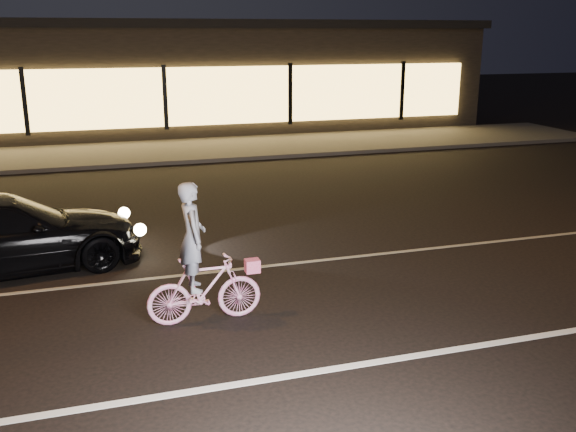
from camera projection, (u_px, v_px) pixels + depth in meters
name	position (u px, v px, depth m)	size (l,w,h in m)	color
ground	(300.00, 316.00, 8.81)	(90.00, 90.00, 0.00)	black
lane_stripe_near	(340.00, 368.00, 7.44)	(60.00, 0.12, 0.01)	silver
lane_stripe_far	(262.00, 267.00, 10.65)	(60.00, 0.10, 0.01)	gray
sidewalk	(174.00, 151.00, 20.74)	(30.00, 4.00, 0.12)	#383533
storefront	(152.00, 74.00, 25.64)	(25.40, 8.42, 4.20)	black
cyclist	(201.00, 274.00, 8.45)	(1.54, 0.53, 1.94)	#E73D96
sedan	(3.00, 234.00, 10.29)	(4.57, 2.46, 1.26)	black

